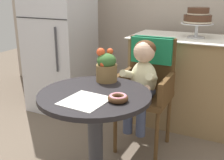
# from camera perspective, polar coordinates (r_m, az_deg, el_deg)

# --- Properties ---
(cafe_table) EXTENTS (0.72, 0.72, 0.72)m
(cafe_table) POSITION_cam_1_polar(r_m,az_deg,el_deg) (1.86, -3.44, -8.78)
(cafe_table) COLOR black
(cafe_table) RESTS_ON ground
(wicker_chair) EXTENTS (0.42, 0.45, 0.95)m
(wicker_chair) POSITION_cam_1_polar(r_m,az_deg,el_deg) (2.41, 7.38, 0.93)
(wicker_chair) COLOR brown
(wicker_chair) RESTS_ON ground
(seated_child) EXTENTS (0.27, 0.32, 0.73)m
(seated_child) POSITION_cam_1_polar(r_m,az_deg,el_deg) (2.26, 6.15, 0.79)
(seated_child) COLOR beige
(seated_child) RESTS_ON ground
(paper_napkin) EXTENTS (0.26, 0.28, 0.00)m
(paper_napkin) POSITION_cam_1_polar(r_m,az_deg,el_deg) (1.66, -5.49, -4.23)
(paper_napkin) COLOR white
(paper_napkin) RESTS_ON cafe_table
(donut_front) EXTENTS (0.12, 0.12, 0.04)m
(donut_front) POSITION_cam_1_polar(r_m,az_deg,el_deg) (1.64, 1.22, -3.63)
(donut_front) COLOR #4C2D19
(donut_front) RESTS_ON cafe_table
(flower_vase) EXTENTS (0.15, 0.15, 0.24)m
(flower_vase) POSITION_cam_1_polar(r_m,az_deg,el_deg) (1.97, -1.13, 2.77)
(flower_vase) COLOR brown
(flower_vase) RESTS_ON cafe_table
(display_counter) EXTENTS (1.56, 0.62, 0.90)m
(display_counter) POSITION_cam_1_polar(r_m,az_deg,el_deg) (2.90, 19.16, -0.85)
(display_counter) COLOR #93754C
(display_counter) RESTS_ON ground
(tiered_cake_stand) EXTENTS (0.30, 0.30, 0.28)m
(tiered_cake_stand) POSITION_cam_1_polar(r_m,az_deg,el_deg) (2.79, 17.00, 11.99)
(tiered_cake_stand) COLOR silver
(tiered_cake_stand) RESTS_ON display_counter
(refrigerator) EXTENTS (0.64, 0.63, 1.70)m
(refrigerator) POSITION_cam_1_polar(r_m,az_deg,el_deg) (3.19, -10.54, 8.91)
(refrigerator) COLOR silver
(refrigerator) RESTS_ON ground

